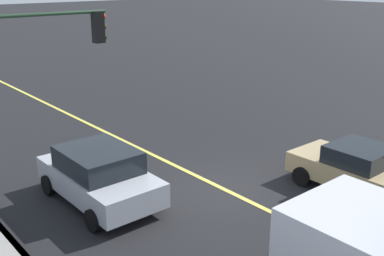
{
  "coord_description": "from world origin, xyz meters",
  "views": [
    {
      "loc": [
        -9.19,
        8.93,
        6.14
      ],
      "look_at": [
        0.63,
        0.66,
        1.91
      ],
      "focal_mm": 43.39,
      "sensor_mm": 36.0,
      "label": 1
    }
  ],
  "objects": [
    {
      "name": "car_silver",
      "position": [
        1.65,
        3.23,
        0.82
      ],
      "size": [
        4.09,
        2.1,
        1.59
      ],
      "color": "#A8AAB2",
      "rests_on": "ground"
    },
    {
      "name": "car_tan",
      "position": [
        -2.7,
        -2.92,
        0.72
      ],
      "size": [
        3.85,
        1.98,
        1.44
      ],
      "color": "tan",
      "rests_on": "ground"
    },
    {
      "name": "traffic_light_mast",
      "position": [
        3.12,
        4.55,
        3.78
      ],
      "size": [
        0.28,
        4.52,
        5.45
      ],
      "color": "#1E3823",
      "rests_on": "ground"
    },
    {
      "name": "ground",
      "position": [
        0.0,
        0.0,
        0.0
      ],
      "size": [
        200.0,
        200.0,
        0.0
      ],
      "primitive_type": "plane",
      "color": "black"
    },
    {
      "name": "lane_stripe_center",
      "position": [
        0.0,
        0.0,
        0.01
      ],
      "size": [
        80.0,
        0.16,
        0.01
      ],
      "primitive_type": "cube",
      "color": "#D8CC4C",
      "rests_on": "ground"
    }
  ]
}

